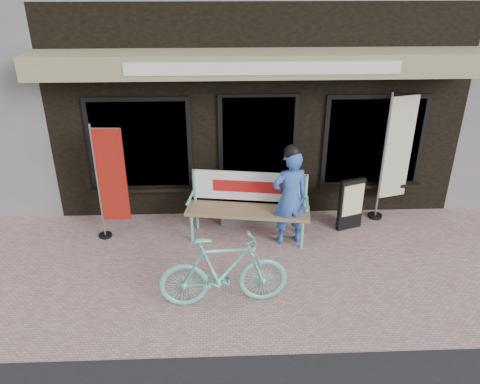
{
  "coord_description": "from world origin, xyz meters",
  "views": [
    {
      "loc": [
        -0.61,
        -5.54,
        4.08
      ],
      "look_at": [
        -0.36,
        0.7,
        1.05
      ],
      "focal_mm": 35.0,
      "sensor_mm": 36.0,
      "label": 1
    }
  ],
  "objects_px": {
    "bench": "(248,201)",
    "menu_stand": "(351,204)",
    "nobori_cream": "(395,155)",
    "bicycle": "(224,271)",
    "person": "(290,196)",
    "nobori_red": "(110,182)"
  },
  "relations": [
    {
      "from": "nobori_red",
      "to": "bench",
      "type": "bearing_deg",
      "value": 2.77
    },
    {
      "from": "nobori_red",
      "to": "menu_stand",
      "type": "xyz_separation_m",
      "value": [
        3.93,
        0.12,
        -0.54
      ]
    },
    {
      "from": "bench",
      "to": "bicycle",
      "type": "relative_size",
      "value": 1.21
    },
    {
      "from": "bicycle",
      "to": "menu_stand",
      "type": "distance_m",
      "value": 2.88
    },
    {
      "from": "menu_stand",
      "to": "nobori_red",
      "type": "bearing_deg",
      "value": 162.24
    },
    {
      "from": "person",
      "to": "bicycle",
      "type": "xyz_separation_m",
      "value": [
        -1.06,
        -1.51,
        -0.32
      ]
    },
    {
      "from": "bicycle",
      "to": "nobori_red",
      "type": "xyz_separation_m",
      "value": [
        -1.77,
        1.77,
        0.5
      ]
    },
    {
      "from": "person",
      "to": "nobori_red",
      "type": "relative_size",
      "value": 0.86
    },
    {
      "from": "nobori_cream",
      "to": "bicycle",
      "type": "bearing_deg",
      "value": -157.99
    },
    {
      "from": "bicycle",
      "to": "menu_stand",
      "type": "bearing_deg",
      "value": -52.86
    },
    {
      "from": "bench",
      "to": "bicycle",
      "type": "height_order",
      "value": "bench"
    },
    {
      "from": "nobori_red",
      "to": "menu_stand",
      "type": "height_order",
      "value": "nobori_red"
    },
    {
      "from": "bicycle",
      "to": "nobori_cream",
      "type": "xyz_separation_m",
      "value": [
        2.96,
        2.32,
        0.66
      ]
    },
    {
      "from": "bicycle",
      "to": "menu_stand",
      "type": "relative_size",
      "value": 1.86
    },
    {
      "from": "person",
      "to": "menu_stand",
      "type": "xyz_separation_m",
      "value": [
        1.1,
        0.39,
        -0.36
      ]
    },
    {
      "from": "bench",
      "to": "menu_stand",
      "type": "distance_m",
      "value": 1.75
    },
    {
      "from": "bench",
      "to": "menu_stand",
      "type": "xyz_separation_m",
      "value": [
        1.74,
        0.14,
        -0.17
      ]
    },
    {
      "from": "bench",
      "to": "person",
      "type": "bearing_deg",
      "value": -12.8
    },
    {
      "from": "bench",
      "to": "nobori_cream",
      "type": "height_order",
      "value": "nobori_cream"
    },
    {
      "from": "bench",
      "to": "menu_stand",
      "type": "height_order",
      "value": "bench"
    },
    {
      "from": "nobori_cream",
      "to": "nobori_red",
      "type": "bearing_deg",
      "value": 170.51
    },
    {
      "from": "person",
      "to": "menu_stand",
      "type": "height_order",
      "value": "person"
    }
  ]
}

